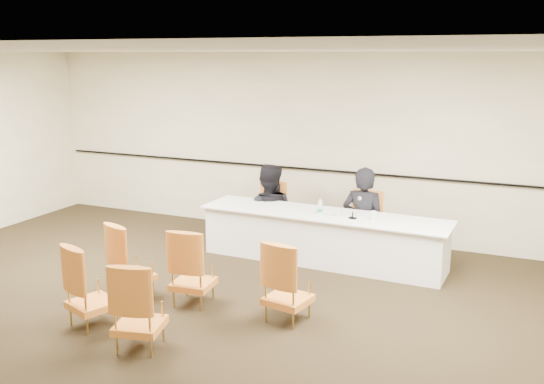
{
  "coord_description": "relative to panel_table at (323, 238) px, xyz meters",
  "views": [
    {
      "loc": [
        3.4,
        -5.32,
        2.96
      ],
      "look_at": [
        -0.08,
        2.6,
        0.99
      ],
      "focal_mm": 40.0,
      "sensor_mm": 36.0,
      "label": 1
    }
  ],
  "objects": [
    {
      "name": "panelist_second",
      "position": [
        -1.13,
        0.58,
        0.01
      ],
      "size": [
        1.01,
        0.87,
        1.8
      ],
      "primitive_type": "imported",
      "rotation": [
        0.0,
        0.0,
        3.39
      ],
      "color": "black",
      "rests_on": "ground"
    },
    {
      "name": "aud_chair_front_mid",
      "position": [
        -0.94,
        -2.06,
        0.11
      ],
      "size": [
        0.55,
        0.55,
        0.95
      ],
      "primitive_type": null,
      "rotation": [
        0.0,
        0.0,
        0.11
      ],
      "color": "#B76720",
      "rests_on": "ground"
    },
    {
      "name": "panelist_main_chair",
      "position": [
        0.45,
        0.53,
        0.11
      ],
      "size": [
        0.51,
        0.51,
        0.95
      ],
      "primitive_type": null,
      "rotation": [
        0.0,
        0.0,
        -0.03
      ],
      "color": "#B76720",
      "rests_on": "ground"
    },
    {
      "name": "panel_table",
      "position": [
        0.0,
        0.0,
        0.0
      ],
      "size": [
        3.66,
        0.95,
        0.73
      ],
      "primitive_type": null,
      "rotation": [
        0.0,
        0.0,
        -0.03
      ],
      "color": "white",
      "rests_on": "ground"
    },
    {
      "name": "panelist_main",
      "position": [
        0.45,
        0.53,
        0.08
      ],
      "size": [
        0.67,
        0.45,
        1.81
      ],
      "primitive_type": "imported",
      "rotation": [
        0.0,
        0.0,
        3.11
      ],
      "color": "black",
      "rests_on": "ground"
    },
    {
      "name": "aud_chair_back_left",
      "position": [
        -1.65,
        -3.04,
        0.11
      ],
      "size": [
        0.64,
        0.64,
        0.95
      ],
      "primitive_type": null,
      "rotation": [
        0.0,
        0.0,
        -0.36
      ],
      "color": "#B76720",
      "rests_on": "ground"
    },
    {
      "name": "floor",
      "position": [
        -0.69,
        -2.67,
        -0.36
      ],
      "size": [
        10.0,
        10.0,
        0.0
      ],
      "primitive_type": "plane",
      "color": "black",
      "rests_on": "ground"
    },
    {
      "name": "aud_chair_back_mid",
      "position": [
        -0.84,
        -3.28,
        0.11
      ],
      "size": [
        0.6,
        0.6,
        0.95
      ],
      "primitive_type": null,
      "rotation": [
        0.0,
        0.0,
        0.24
      ],
      "color": "#B76720",
      "rests_on": "ground"
    },
    {
      "name": "water_bottle",
      "position": [
        -0.02,
        -0.08,
        0.48
      ],
      "size": [
        0.09,
        0.09,
        0.23
      ],
      "primitive_type": null,
      "rotation": [
        0.0,
        0.0,
        0.3
      ],
      "color": "#17837F",
      "rests_on": "panel_table"
    },
    {
      "name": "microphone",
      "position": [
        0.47,
        -0.12,
        0.51
      ],
      "size": [
        0.17,
        0.24,
        0.3
      ],
      "primitive_type": null,
      "rotation": [
        0.0,
        0.0,
        -0.33
      ],
      "color": "black",
      "rests_on": "panel_table"
    },
    {
      "name": "ceiling",
      "position": [
        -0.69,
        -2.67,
        2.64
      ],
      "size": [
        10.0,
        10.0,
        0.0
      ],
      "primitive_type": "plane",
      "rotation": [
        3.14,
        0.0,
        0.0
      ],
      "color": "white",
      "rests_on": "ground"
    },
    {
      "name": "aud_chair_front_left",
      "position": [
        -1.76,
        -2.17,
        0.11
      ],
      "size": [
        0.65,
        0.65,
        0.95
      ],
      "primitive_type": null,
      "rotation": [
        0.0,
        0.0,
        -0.37
      ],
      "color": "#B76720",
      "rests_on": "ground"
    },
    {
      "name": "aud_chair_front_right",
      "position": [
        0.29,
        -2.05,
        0.11
      ],
      "size": [
        0.58,
        0.58,
        0.95
      ],
      "primitive_type": null,
      "rotation": [
        0.0,
        0.0,
        -0.17
      ],
      "color": "#B76720",
      "rests_on": "ground"
    },
    {
      "name": "drinking_glass",
      "position": [
        0.24,
        -0.06,
        0.41
      ],
      "size": [
        0.08,
        0.08,
        0.1
      ],
      "primitive_type": "cylinder",
      "rotation": [
        0.0,
        0.0,
        -0.26
      ],
      "color": "silver",
      "rests_on": "panel_table"
    },
    {
      "name": "coffee_cup",
      "position": [
        0.75,
        -0.08,
        0.43
      ],
      "size": [
        0.11,
        0.11,
        0.13
      ],
      "primitive_type": "cylinder",
      "rotation": [
        0.0,
        0.0,
        -0.31
      ],
      "color": "white",
      "rests_on": "panel_table"
    },
    {
      "name": "wall_rail",
      "position": [
        -0.69,
        1.29,
        0.74
      ],
      "size": [
        9.8,
        0.04,
        0.03
      ],
      "primitive_type": "cube",
      "color": "black",
      "rests_on": "wall_back"
    },
    {
      "name": "wall_back",
      "position": [
        -0.69,
        1.33,
        1.14
      ],
      "size": [
        10.0,
        0.04,
        3.0
      ],
      "primitive_type": "cube",
      "color": "beige",
      "rests_on": "ground"
    },
    {
      "name": "papers",
      "position": [
        0.44,
        -0.12,
        0.37
      ],
      "size": [
        0.31,
        0.23,
        0.0
      ],
      "primitive_type": "cube",
      "rotation": [
        0.0,
        0.0,
        -0.04
      ],
      "color": "white",
      "rests_on": "panel_table"
    },
    {
      "name": "panelist_second_chair",
      "position": [
        -1.13,
        0.58,
        0.11
      ],
      "size": [
        0.51,
        0.51,
        0.95
      ],
      "primitive_type": null,
      "rotation": [
        0.0,
        0.0,
        -0.03
      ],
      "color": "#B76720",
      "rests_on": "ground"
    }
  ]
}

